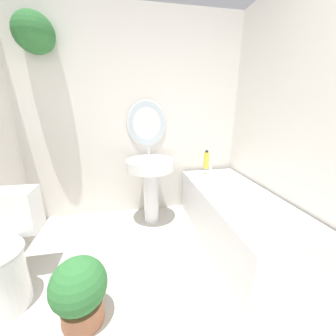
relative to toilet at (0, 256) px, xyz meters
name	(u,v)px	position (x,y,z in m)	size (l,w,h in m)	color
wall_back	(126,111)	(0.92, 1.16, 0.95)	(2.70, 0.37, 2.40)	silver
wall_right	(313,126)	(2.34, -0.02, 0.86)	(0.06, 2.46, 2.40)	silver
toilet	(0,256)	(0.00, 0.00, 0.00)	(0.42, 0.60, 0.75)	white
pedestal_sink	(151,176)	(1.16, 0.84, 0.23)	(0.54, 0.54, 0.87)	white
bathtub	(236,217)	(1.95, 0.28, -0.07)	(0.68, 1.64, 0.60)	silver
shampoo_bottle	(206,160)	(1.86, 0.93, 0.36)	(0.07, 0.07, 0.23)	gold
potted_plant	(80,290)	(0.58, -0.31, -0.09)	(0.34, 0.34, 0.47)	#9E6042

